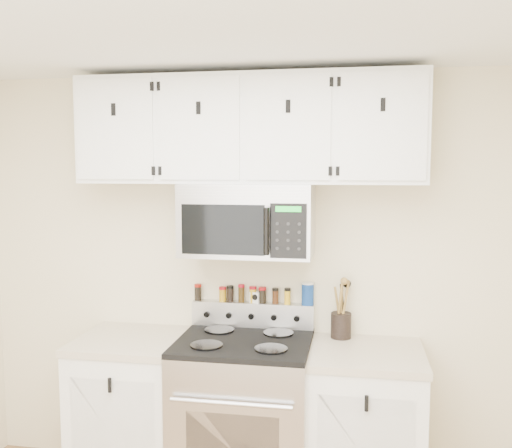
# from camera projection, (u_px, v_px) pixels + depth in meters

# --- Properties ---
(back_wall) EXTENTS (3.50, 0.01, 2.50)m
(back_wall) POSITION_uv_depth(u_px,v_px,m) (254.00, 277.00, 3.54)
(back_wall) COLOR beige
(back_wall) RESTS_ON floor
(range) EXTENTS (0.76, 0.65, 1.10)m
(range) POSITION_uv_depth(u_px,v_px,m) (244.00, 417.00, 3.31)
(range) COLOR #B7B7BA
(range) RESTS_ON floor
(base_cabinet_left) EXTENTS (0.64, 0.62, 0.92)m
(base_cabinet_left) POSITION_uv_depth(u_px,v_px,m) (133.00, 411.00, 3.46)
(base_cabinet_left) COLOR white
(base_cabinet_left) RESTS_ON floor
(base_cabinet_right) EXTENTS (0.64, 0.62, 0.92)m
(base_cabinet_right) POSITION_uv_depth(u_px,v_px,m) (365.00, 429.00, 3.22)
(base_cabinet_right) COLOR white
(base_cabinet_right) RESTS_ON floor
(microwave) EXTENTS (0.76, 0.44, 0.42)m
(microwave) POSITION_uv_depth(u_px,v_px,m) (248.00, 220.00, 3.32)
(microwave) COLOR #9E9EA3
(microwave) RESTS_ON back_wall
(upper_cabinets) EXTENTS (2.00, 0.35, 0.62)m
(upper_cabinets) POSITION_uv_depth(u_px,v_px,m) (249.00, 130.00, 3.29)
(upper_cabinets) COLOR white
(upper_cabinets) RESTS_ON back_wall
(utensil_crock) EXTENTS (0.12, 0.12, 0.35)m
(utensil_crock) POSITION_uv_depth(u_px,v_px,m) (341.00, 323.00, 3.39)
(utensil_crock) COLOR black
(utensil_crock) RESTS_ON base_cabinet_right
(kitchen_timer) EXTENTS (0.07, 0.06, 0.07)m
(kitchen_timer) POSITION_uv_depth(u_px,v_px,m) (256.00, 297.00, 3.52)
(kitchen_timer) COLOR white
(kitchen_timer) RESTS_ON range
(salt_canister) EXTENTS (0.08, 0.08, 0.14)m
(salt_canister) POSITION_uv_depth(u_px,v_px,m) (308.00, 294.00, 3.46)
(salt_canister) COLOR navy
(salt_canister) RESTS_ON range
(spice_jar_0) EXTENTS (0.05, 0.05, 0.10)m
(spice_jar_0) POSITION_uv_depth(u_px,v_px,m) (198.00, 292.00, 3.58)
(spice_jar_0) COLOR black
(spice_jar_0) RESTS_ON range
(spice_jar_1) EXTENTS (0.04, 0.04, 0.09)m
(spice_jar_1) POSITION_uv_depth(u_px,v_px,m) (223.00, 294.00, 3.55)
(spice_jar_1) COLOR #C28F16
(spice_jar_1) RESTS_ON range
(spice_jar_2) EXTENTS (0.04, 0.04, 0.10)m
(spice_jar_2) POSITION_uv_depth(u_px,v_px,m) (230.00, 294.00, 3.55)
(spice_jar_2) COLOR black
(spice_jar_2) RESTS_ON range
(spice_jar_3) EXTENTS (0.04, 0.04, 0.11)m
(spice_jar_3) POSITION_uv_depth(u_px,v_px,m) (241.00, 293.00, 3.53)
(spice_jar_3) COLOR #3B280E
(spice_jar_3) RESTS_ON range
(spice_jar_4) EXTENTS (0.04, 0.04, 0.10)m
(spice_jar_4) POSITION_uv_depth(u_px,v_px,m) (253.00, 294.00, 3.52)
(spice_jar_4) COLOR gold
(spice_jar_4) RESTS_ON range
(spice_jar_5) EXTENTS (0.05, 0.05, 0.10)m
(spice_jar_5) POSITION_uv_depth(u_px,v_px,m) (262.00, 295.00, 3.51)
(spice_jar_5) COLOR black
(spice_jar_5) RESTS_ON range
(spice_jar_6) EXTENTS (0.04, 0.04, 0.10)m
(spice_jar_6) POSITION_uv_depth(u_px,v_px,m) (275.00, 296.00, 3.50)
(spice_jar_6) COLOR #42220F
(spice_jar_6) RESTS_ON range
(spice_jar_7) EXTENTS (0.04, 0.04, 0.10)m
(spice_jar_7) POSITION_uv_depth(u_px,v_px,m) (287.00, 296.00, 3.48)
(spice_jar_7) COLOR yellow
(spice_jar_7) RESTS_ON range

